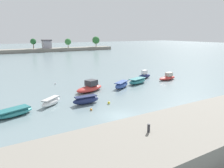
{
  "coord_description": "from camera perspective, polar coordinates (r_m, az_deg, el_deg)",
  "views": [
    {
      "loc": [
        -13.21,
        -20.21,
        9.44
      ],
      "look_at": [
        5.24,
        10.43,
        1.14
      ],
      "focal_mm": 35.27,
      "sensor_mm": 36.0,
      "label": 1
    }
  ],
  "objects": [
    {
      "name": "ground_plane",
      "position": [
        25.92,
        1.99,
        -8.3
      ],
      "size": [
        400.0,
        400.0,
        0.0
      ],
      "primitive_type": "plane",
      "color": "slate"
    },
    {
      "name": "seawall_embankment",
      "position": [
        19.58,
        16.12,
        -13.26
      ],
      "size": [
        86.6,
        7.69,
        1.85
      ],
      "primitive_type": "cube",
      "color": "gray",
      "rests_on": "ground"
    },
    {
      "name": "mooring_bollard",
      "position": [
        17.78,
        9.48,
        -11.19
      ],
      "size": [
        0.22,
        0.22,
        0.67
      ],
      "primitive_type": "cylinder",
      "color": "#2D2D33",
      "rests_on": "seawall_embankment"
    },
    {
      "name": "moored_boat_0",
      "position": [
        28.24,
        -24.12,
        -6.75
      ],
      "size": [
        4.79,
        3.03,
        0.89
      ],
      "rotation": [
        0.0,
        0.0,
        0.31
      ],
      "color": "teal",
      "rests_on": "ground"
    },
    {
      "name": "moored_boat_1",
      "position": [
        30.6,
        -15.54,
        -4.46
      ],
      "size": [
        3.55,
        3.08,
        1.01
      ],
      "rotation": [
        0.0,
        0.0,
        0.66
      ],
      "color": "white",
      "rests_on": "ground"
    },
    {
      "name": "moored_boat_2",
      "position": [
        30.23,
        -6.79,
        -4.16
      ],
      "size": [
        3.76,
        1.27,
        1.11
      ],
      "rotation": [
        0.0,
        0.0,
        0.01
      ],
      "color": "navy",
      "rests_on": "ground"
    },
    {
      "name": "moored_boat_3",
      "position": [
        36.6,
        -5.77,
        -0.92
      ],
      "size": [
        5.77,
        3.79,
        1.86
      ],
      "rotation": [
        0.0,
        0.0,
        0.34
      ],
      "color": "#C63833",
      "rests_on": "ground"
    },
    {
      "name": "moored_boat_4",
      "position": [
        38.8,
        2.49,
        -0.21
      ],
      "size": [
        4.36,
        3.47,
        1.12
      ],
      "rotation": [
        0.0,
        0.0,
        0.56
      ],
      "color": "#3856A8",
      "rests_on": "ground"
    },
    {
      "name": "moored_boat_5",
      "position": [
        42.22,
        6.6,
        0.76
      ],
      "size": [
        4.95,
        3.15,
        1.05
      ],
      "rotation": [
        0.0,
        0.0,
        0.32
      ],
      "color": "teal",
      "rests_on": "ground"
    },
    {
      "name": "moored_boat_6",
      "position": [
        47.47,
        8.4,
        2.21
      ],
      "size": [
        3.37,
        1.6,
        1.77
      ],
      "rotation": [
        0.0,
        0.0,
        0.11
      ],
      "color": "navy",
      "rests_on": "ground"
    },
    {
      "name": "moored_boat_7",
      "position": [
        46.86,
        14.18,
        1.66
      ],
      "size": [
        4.63,
        1.96,
        1.52
      ],
      "rotation": [
        0.0,
        0.0,
        0.1
      ],
      "color": "#C63833",
      "rests_on": "ground"
    },
    {
      "name": "mooring_buoy_0",
      "position": [
        42.82,
        -14.46,
        0.1
      ],
      "size": [
        0.29,
        0.29,
        0.29
      ],
      "primitive_type": "sphere",
      "color": "white",
      "rests_on": "ground"
    },
    {
      "name": "mooring_buoy_1",
      "position": [
        30.1,
        -0.83,
        -4.87
      ],
      "size": [
        0.35,
        0.35,
        0.35
      ],
      "primitive_type": "sphere",
      "color": "yellow",
      "rests_on": "ground"
    },
    {
      "name": "mooring_buoy_3",
      "position": [
        27.76,
        -5.42,
        -6.57
      ],
      "size": [
        0.28,
        0.28,
        0.28
      ],
      "primitive_type": "sphere",
      "color": "orange",
      "rests_on": "ground"
    },
    {
      "name": "distant_shoreline",
      "position": [
        117.43,
        -24.67,
        8.14
      ],
      "size": [
        107.97,
        7.45,
        7.82
      ],
      "color": "gray",
      "rests_on": "ground"
    }
  ]
}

